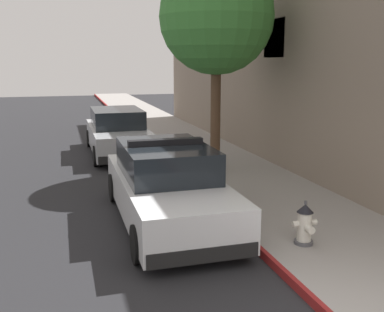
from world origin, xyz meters
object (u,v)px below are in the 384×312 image
object	(u,v)px
street_tree	(217,18)
police_cruiser	(167,186)
fire_hydrant	(305,224)
parked_car_silver_ahead	(118,133)

from	to	relation	value
street_tree	police_cruiser	bearing A→B (deg)	-122.72
police_cruiser	fire_hydrant	world-z (taller)	police_cruiser
police_cruiser	parked_car_silver_ahead	size ratio (longest dim) A/B	1.00
fire_hydrant	street_tree	xyz separation A→B (m)	(0.31, 5.50, 3.83)
police_cruiser	fire_hydrant	distance (m)	2.83
police_cruiser	parked_car_silver_ahead	xyz separation A→B (m)	(-0.11, 7.08, -0.00)
parked_car_silver_ahead	street_tree	size ratio (longest dim) A/B	0.84
parked_car_silver_ahead	fire_hydrant	distance (m)	9.38
police_cruiser	parked_car_silver_ahead	distance (m)	7.08
parked_car_silver_ahead	fire_hydrant	size ratio (longest dim) A/B	6.37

